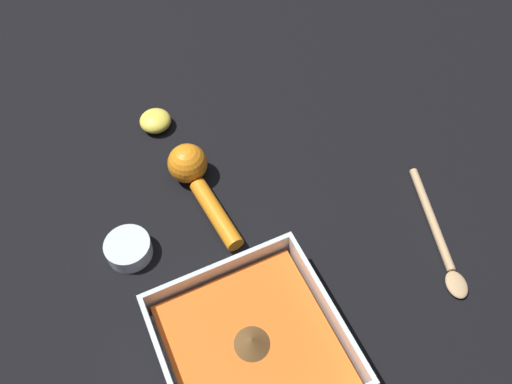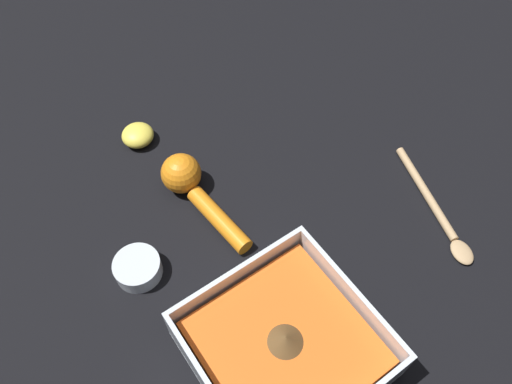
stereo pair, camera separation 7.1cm
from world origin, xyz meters
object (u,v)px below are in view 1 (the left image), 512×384
Objects in this scene: spice_bowl at (129,249)px; lemon_half at (158,120)px; square_dish at (252,349)px; lemon_squeezer at (195,176)px; wooden_spoon at (439,237)px.

spice_bowl is 0.24m from lemon_half.
square_dish is 0.41m from lemon_half.
lemon_squeezer reaches higher than lemon_half.
square_dish is at bearing 87.21° from lemon_half.
wooden_spoon is (-0.29, 0.37, -0.01)m from lemon_half.
spice_bowl is at bearing -64.84° from square_dish.
lemon_squeezer reaches higher than spice_bowl.
square_dish reaches higher than lemon_half.
lemon_squeezer is at bearing -96.53° from square_dish.
lemon_half is at bearing -92.79° from square_dish.
wooden_spoon is at bearing 127.53° from lemon_half.
lemon_squeezer is 0.36m from wooden_spoon.
square_dish is at bearing -65.19° from wooden_spoon.
spice_bowl is 1.24× the size of lemon_half.
lemon_squeezer is at bearing 94.34° from lemon_half.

